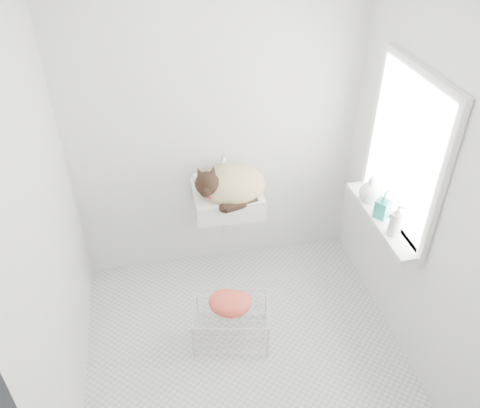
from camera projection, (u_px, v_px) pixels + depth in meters
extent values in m
cube|color=silver|center=(244.00, 344.00, 3.50)|extent=(2.20, 2.00, 0.02)
cube|color=silver|center=(216.00, 125.00, 3.56)|extent=(2.20, 0.02, 2.50)
cube|color=silver|center=(421.00, 182.00, 2.95)|extent=(0.02, 2.00, 2.50)
cube|color=silver|center=(43.00, 228.00, 2.59)|extent=(0.02, 2.00, 2.50)
cube|color=white|center=(407.00, 152.00, 3.04)|extent=(0.01, 0.80, 1.00)
cube|color=white|center=(405.00, 152.00, 3.04)|extent=(0.04, 0.90, 1.10)
cube|color=white|center=(382.00, 219.00, 3.34)|extent=(0.16, 0.88, 0.04)
cube|color=white|center=(227.00, 189.00, 3.59)|extent=(0.50, 0.43, 0.20)
ellipsoid|color=tan|center=(231.00, 186.00, 3.57)|extent=(0.49, 0.42, 0.25)
sphere|color=black|center=(207.00, 182.00, 3.41)|extent=(0.18, 0.18, 0.18)
torus|color=#D41A45|center=(211.00, 188.00, 3.44)|extent=(0.16, 0.15, 0.07)
cube|color=silver|center=(231.00, 323.00, 3.47)|extent=(0.58, 0.46, 0.31)
ellipsoid|color=#CF6500|center=(230.00, 306.00, 3.34)|extent=(0.36, 0.32, 0.12)
imported|color=silver|center=(393.00, 234.00, 3.18)|extent=(0.10, 0.10, 0.19)
imported|color=teal|center=(381.00, 217.00, 3.32)|extent=(0.13, 0.12, 0.20)
imported|color=white|center=(368.00, 200.00, 3.49)|extent=(0.20, 0.20, 0.19)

